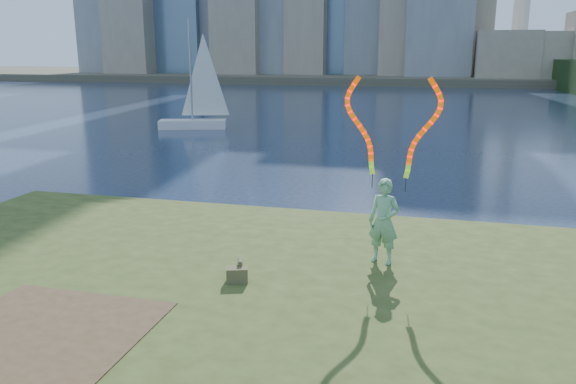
# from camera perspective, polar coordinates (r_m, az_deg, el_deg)

# --- Properties ---
(ground) EXTENTS (320.00, 320.00, 0.00)m
(ground) POSITION_cam_1_polar(r_m,az_deg,el_deg) (11.83, -4.69, -11.63)
(ground) COLOR #192640
(ground) RESTS_ON ground
(grassy_knoll) EXTENTS (20.00, 18.00, 0.80)m
(grassy_knoll) POSITION_cam_1_polar(r_m,az_deg,el_deg) (9.78, -9.25, -15.41)
(grassy_knoll) COLOR #344217
(grassy_knoll) RESTS_ON ground
(dirt_patch) EXTENTS (3.20, 3.00, 0.02)m
(dirt_patch) POSITION_cam_1_polar(r_m,az_deg,el_deg) (9.93, -23.58, -12.93)
(dirt_patch) COLOR #47331E
(dirt_patch) RESTS_ON grassy_knoll
(far_shore) EXTENTS (320.00, 40.00, 1.20)m
(far_shore) POSITION_cam_1_polar(r_m,az_deg,el_deg) (105.21, 12.62, 11.33)
(far_shore) COLOR #494435
(far_shore) RESTS_ON ground
(woman_with_ribbons) EXTENTS (2.05, 0.70, 4.16)m
(woman_with_ribbons) POSITION_cam_1_polar(r_m,az_deg,el_deg) (11.71, 9.88, -0.62)
(woman_with_ribbons) COLOR #0F6C22
(woman_with_ribbons) RESTS_ON grassy_knoll
(canvas_bag) EXTENTS (0.48, 0.54, 0.39)m
(canvas_bag) POSITION_cam_1_polar(r_m,az_deg,el_deg) (10.97, -5.17, -8.26)
(canvas_bag) COLOR #4C442A
(canvas_bag) RESTS_ON grassy_knoll
(sailboat) EXTENTS (4.77, 2.68, 7.22)m
(sailboat) POSITION_cam_1_polar(r_m,az_deg,el_deg) (38.87, -9.35, 8.20)
(sailboat) COLOR silver
(sailboat) RESTS_ON ground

